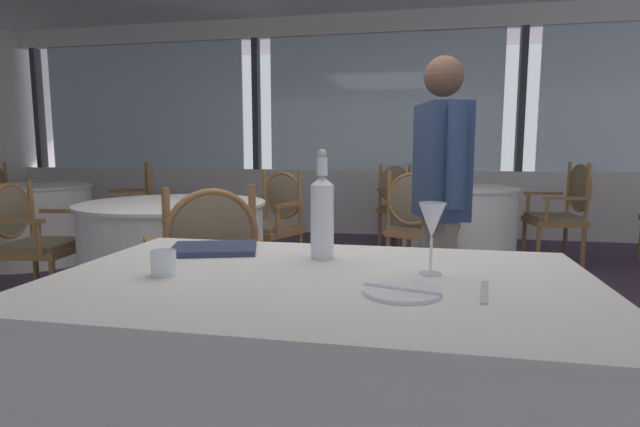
# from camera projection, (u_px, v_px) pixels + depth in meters

# --- Properties ---
(ground_plane) EXTENTS (14.02, 14.02, 0.00)m
(ground_plane) POSITION_uv_depth(u_px,v_px,m) (325.00, 357.00, 2.68)
(ground_plane) COLOR #47384C
(window_wall_far) EXTENTS (10.79, 0.14, 2.84)m
(window_wall_far) POSITION_uv_depth(u_px,v_px,m) (381.00, 149.00, 6.40)
(window_wall_far) COLOR silver
(window_wall_far) RESTS_ON ground_plane
(foreground_table) EXTENTS (1.54, 0.95, 0.77)m
(foreground_table) POSITION_uv_depth(u_px,v_px,m) (321.00, 403.00, 1.45)
(foreground_table) COLOR silver
(foreground_table) RESTS_ON ground_plane
(side_plate) EXTENTS (0.20, 0.20, 0.01)m
(side_plate) POSITION_uv_depth(u_px,v_px,m) (401.00, 291.00, 1.23)
(side_plate) COLOR white
(side_plate) RESTS_ON foreground_table
(butter_knife) EXTENTS (0.20, 0.07, 0.00)m
(butter_knife) POSITION_uv_depth(u_px,v_px,m) (401.00, 289.00, 1.23)
(butter_knife) COLOR silver
(butter_knife) RESTS_ON foreground_table
(dinner_fork) EXTENTS (0.05, 0.21, 0.00)m
(dinner_fork) POSITION_uv_depth(u_px,v_px,m) (484.00, 292.00, 1.24)
(dinner_fork) COLOR silver
(dinner_fork) RESTS_ON foreground_table
(water_bottle) EXTENTS (0.08, 0.08, 0.36)m
(water_bottle) POSITION_uv_depth(u_px,v_px,m) (322.00, 214.00, 1.61)
(water_bottle) COLOR white
(water_bottle) RESTS_ON foreground_table
(wine_glass) EXTENTS (0.08, 0.08, 0.21)m
(wine_glass) POSITION_uv_depth(u_px,v_px,m) (432.00, 222.00, 1.40)
(wine_glass) COLOR white
(wine_glass) RESTS_ON foreground_table
(water_tumbler) EXTENTS (0.07, 0.07, 0.07)m
(water_tumbler) POSITION_uv_depth(u_px,v_px,m) (164.00, 263.00, 1.41)
(water_tumbler) COLOR white
(water_tumbler) RESTS_ON foreground_table
(menu_book) EXTENTS (0.34, 0.29, 0.02)m
(menu_book) POSITION_uv_depth(u_px,v_px,m) (214.00, 249.00, 1.74)
(menu_book) COLOR #2D3856
(menu_book) RESTS_ON foreground_table
(background_table_0) EXTENTS (1.10, 1.10, 0.77)m
(background_table_0) POSITION_uv_depth(u_px,v_px,m) (458.00, 226.00, 4.74)
(background_table_0) COLOR silver
(background_table_0) RESTS_ON ground_plane
(dining_chair_0_0) EXTENTS (0.52, 0.57, 1.00)m
(dining_chair_0_0) POSITION_uv_depth(u_px,v_px,m) (565.00, 207.00, 4.63)
(dining_chair_0_0) COLOR olive
(dining_chair_0_0) RESTS_ON ground_plane
(dining_chair_0_1) EXTENTS (0.66, 0.65, 0.95)m
(dining_chair_0_1) POSITION_uv_depth(u_px,v_px,m) (400.00, 200.00, 5.59)
(dining_chair_0_1) COLOR olive
(dining_chair_0_1) RESTS_ON ground_plane
(dining_chair_0_2) EXTENTS (0.64, 0.60, 0.96)m
(dining_chair_0_2) POSITION_uv_depth(u_px,v_px,m) (418.00, 219.00, 3.92)
(dining_chair_0_2) COLOR olive
(dining_chair_0_2) RESTS_ON ground_plane
(background_table_1) EXTENTS (1.16, 1.16, 0.77)m
(background_table_1) POSITION_uv_depth(u_px,v_px,m) (32.00, 223.00, 4.93)
(background_table_1) COLOR silver
(background_table_1) RESTS_ON ground_plane
(dining_chair_1_1) EXTENTS (0.64, 0.66, 0.99)m
(dining_chair_1_1) POSITION_uv_depth(u_px,v_px,m) (138.00, 201.00, 5.29)
(dining_chair_1_1) COLOR olive
(dining_chair_1_1) RESTS_ON ground_plane
(background_table_3) EXTENTS (1.26, 1.26, 0.77)m
(background_table_3) POSITION_uv_depth(u_px,v_px,m) (175.00, 257.00, 3.39)
(background_table_3) COLOR silver
(background_table_3) RESTS_ON ground_plane
(dining_chair_3_0) EXTENTS (0.51, 0.57, 0.90)m
(dining_chair_3_0) POSITION_uv_depth(u_px,v_px,m) (30.00, 235.00, 3.46)
(dining_chair_3_0) COLOR olive
(dining_chair_3_0) RESTS_ON ground_plane
(dining_chair_3_1) EXTENTS (0.66, 0.64, 0.96)m
(dining_chair_3_1) POSITION_uv_depth(u_px,v_px,m) (208.00, 267.00, 2.41)
(dining_chair_3_1) COLOR olive
(dining_chair_3_1) RESTS_ON ground_plane
(dining_chair_3_2) EXTENTS (0.64, 0.61, 0.94)m
(dining_chair_3_2) POSITION_uv_depth(u_px,v_px,m) (274.00, 216.00, 4.22)
(dining_chair_3_2) COLOR olive
(dining_chair_3_2) RESTS_ON ground_plane
(diner_person_0) EXTENTS (0.29, 0.51, 1.59)m
(diner_person_0) POSITION_uv_depth(u_px,v_px,m) (440.00, 194.00, 2.52)
(diner_person_0) COLOR gray
(diner_person_0) RESTS_ON ground_plane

